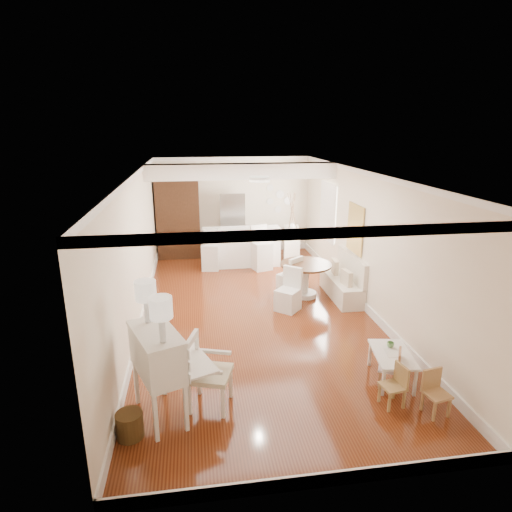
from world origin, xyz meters
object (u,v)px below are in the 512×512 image
object	(u,v)px
secretary_bureau	(159,375)
kids_chair_a	(393,386)
pantry_cabinet	(178,218)
slip_chair_near	(288,290)
wicker_basket	(130,425)
bar_stool_right	(262,248)
kids_table	(391,366)
fridge	(245,224)
bar_stool_left	(210,250)
kids_chair_c	(437,393)
slip_chair_far	(289,275)
gustavian_armchair	(210,372)
dining_table	(305,280)
sideboard	(291,243)
breakfast_counter	(242,247)
kids_chair_b	(389,367)

from	to	relation	value
secretary_bureau	kids_chair_a	bearing A→B (deg)	-25.76
pantry_cabinet	slip_chair_near	bearing A→B (deg)	-61.47
wicker_basket	bar_stool_right	size ratio (longest dim) A/B	0.28
kids_table	fridge	distance (m)	7.02
fridge	bar_stool_left	bearing A→B (deg)	-129.90
kids_chair_a	kids_chair_c	size ratio (longest dim) A/B	0.98
wicker_basket	slip_chair_far	xyz separation A→B (m)	(2.96, 4.33, 0.27)
wicker_basket	bar_stool_right	xyz separation A→B (m)	(2.61, 6.10, 0.42)
gustavian_armchair	kids_table	distance (m)	2.71
slip_chair_far	fridge	world-z (taller)	fridge
dining_table	bar_stool_left	bearing A→B (deg)	131.98
slip_chair_near	kids_table	bearing A→B (deg)	-28.81
kids_table	dining_table	world-z (taller)	dining_table
slip_chair_near	kids_chair_c	bearing A→B (deg)	-29.90
kids_chair_a	bar_stool_right	world-z (taller)	bar_stool_right
kids_chair_a	sideboard	xyz separation A→B (m)	(0.18, 6.78, 0.15)
gustavian_armchair	slip_chair_near	size ratio (longest dim) A/B	1.13
slip_chair_far	kids_chair_c	bearing A→B (deg)	65.04
kids_chair_c	pantry_cabinet	world-z (taller)	pantry_cabinet
gustavian_armchair	kids_table	world-z (taller)	gustavian_armchair
secretary_bureau	bar_stool_left	size ratio (longest dim) A/B	1.13
bar_stool_left	dining_table	bearing A→B (deg)	-39.65
kids_chair_c	fridge	xyz separation A→B (m)	(-1.56, 7.70, 0.59)
secretary_bureau	dining_table	world-z (taller)	secretary_bureau
kids_chair_c	fridge	world-z (taller)	fridge
kids_chair_a	slip_chair_far	size ratio (longest dim) A/B	0.69
dining_table	slip_chair_near	distance (m)	0.86
slip_chair_far	wicker_basket	bearing A→B (deg)	18.68
pantry_cabinet	bar_stool_left	bearing A→B (deg)	-57.64
secretary_bureau	slip_chair_near	size ratio (longest dim) A/B	1.38
breakfast_counter	bar_stool_right	world-z (taller)	bar_stool_right
kids_table	slip_chair_far	bearing A→B (deg)	101.33
gustavian_armchair	bar_stool_left	bearing A→B (deg)	15.03
secretary_bureau	breakfast_counter	bearing A→B (deg)	52.25
dining_table	pantry_cabinet	size ratio (longest dim) A/B	0.49
kids_chair_a	slip_chair_near	size ratio (longest dim) A/B	0.67
secretary_bureau	pantry_cabinet	bearing A→B (deg)	67.76
kids_table	fridge	size ratio (longest dim) A/B	0.49
slip_chair_far	pantry_cabinet	xyz separation A→B (m)	(-2.51, 3.25, 0.71)
kids_table	slip_chair_near	size ratio (longest dim) A/B	0.99
kids_chair_b	sideboard	xyz separation A→B (m)	(0.02, 6.34, 0.15)
secretary_bureau	gustavian_armchair	world-z (taller)	secretary_bureau
bar_stool_left	bar_stool_right	distance (m)	1.35
gustavian_armchair	pantry_cabinet	bearing A→B (deg)	22.21
gustavian_armchair	kids_chair_c	bearing A→B (deg)	-84.24
kids_chair_b	fridge	xyz separation A→B (m)	(-1.23, 7.00, 0.60)
dining_table	bar_stool_right	bearing A→B (deg)	107.67
sideboard	pantry_cabinet	bearing A→B (deg)	178.21
bar_stool_left	slip_chair_far	bearing A→B (deg)	-40.80
gustavian_armchair	kids_chair_b	size ratio (longest dim) A/B	1.66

